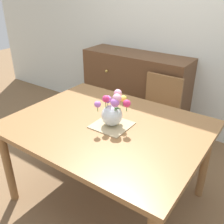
% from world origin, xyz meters
% --- Properties ---
extents(ground_plane, '(12.00, 12.00, 0.00)m').
position_xyz_m(ground_plane, '(0.00, 0.00, 0.00)').
color(ground_plane, brown).
extents(back_wall, '(7.00, 0.10, 2.80)m').
position_xyz_m(back_wall, '(0.00, 1.60, 1.40)').
color(back_wall, silver).
rests_on(back_wall, ground_plane).
extents(dining_table, '(1.54, 1.19, 0.78)m').
position_xyz_m(dining_table, '(0.00, 0.00, 0.70)').
color(dining_table, olive).
rests_on(dining_table, ground_plane).
extents(chair_far, '(0.42, 0.42, 0.90)m').
position_xyz_m(chair_far, '(0.01, 0.94, 0.52)').
color(chair_far, olive).
rests_on(chair_far, ground_plane).
extents(dresser, '(1.40, 0.47, 1.00)m').
position_xyz_m(dresser, '(-0.51, 1.33, 0.50)').
color(dresser, brown).
rests_on(dresser, ground_plane).
extents(placemat, '(0.28, 0.28, 0.01)m').
position_xyz_m(placemat, '(0.05, 0.00, 0.78)').
color(placemat, tan).
rests_on(placemat, dining_table).
extents(flower_vase, '(0.23, 0.28, 0.27)m').
position_xyz_m(flower_vase, '(0.06, 0.01, 0.91)').
color(flower_vase, silver).
rests_on(flower_vase, placemat).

